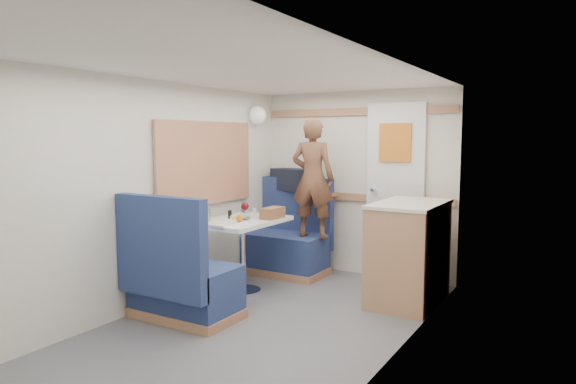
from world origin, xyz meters
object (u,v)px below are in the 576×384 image
Objects in this scene: dinette_table at (242,235)px; duffel_bag at (294,179)px; bench_far at (288,246)px; dome_light at (257,115)px; tumbler_mid at (244,211)px; tumbler_right at (246,213)px; tray at (225,223)px; pepper_grinder at (230,215)px; person at (313,178)px; tumbler_left at (207,215)px; beer_glass at (272,213)px; orange_fruit at (240,218)px; cheese_block at (236,217)px; galley_counter at (408,252)px; bench_near at (181,284)px; salt_grinder at (254,213)px; wine_glass at (245,207)px; bread_loaf at (272,213)px.

dinette_table is 1.21m from duffel_bag.
bench_far is 5.25× the size of dome_light.
dinette_table is 0.27m from tumbler_mid.
tumbler_right is (0.01, -0.81, 0.48)m from bench_far.
tray is at bearing -84.27° from dinette_table.
pepper_grinder reaches higher than dinette_table.
person is 0.83m from tumbler_mid.
tumbler_left is 0.22m from pepper_grinder.
beer_glass is at bearing 41.03° from dinette_table.
dome_light is 1.54m from orange_fruit.
cheese_block is at bearing -124.19° from beer_glass.
galley_counter is at bearing 157.70° from person.
tumbler_mid is at bearing -165.57° from galley_counter.
dome_light reaches higher than tumbler_mid.
bench_near is 11.01× the size of salt_grinder.
galley_counter is 9.65× the size of salt_grinder.
tray is 0.36m from tumbler_right.
wine_glass reaches higher than cheese_block.
galley_counter is 2.70× the size of tray.
galley_counter is 1.33m from beer_glass.
bench_near is at bearing -101.83° from orange_fruit.
person is 7.48× the size of wine_glass.
orange_fruit is 0.43m from tumbler_mid.
duffel_bag reaches higher than tumbler_mid.
orange_fruit is 0.66× the size of beer_glass.
wine_glass is at bearing -132.11° from bread_loaf.
dinette_table is at bearing 56.12° from pepper_grinder.
wine_glass is 1.76× the size of salt_grinder.
tray is (-0.31, -1.10, -0.35)m from person.
beer_glass is 0.17m from salt_grinder.
bench_near is 1.19m from bread_loaf.
tumbler_right is (0.40, -0.80, -0.97)m from dome_light.
duffel_bag reaches higher than beer_glass.
cheese_block is (-0.33, -0.92, -0.32)m from person.
wine_glass reaches higher than tumbler_mid.
dinette_table is at bearing -65.35° from dome_light.
bench_far reaches higher than cheese_block.
cheese_block is (0.40, -0.96, -1.00)m from dome_light.
person is 11.10× the size of tumbler_left.
bench_near is 1.18m from beer_glass.
tumbler_mid is (0.15, 0.40, -0.00)m from tumbler_left.
dome_light is 1.24m from tumbler_mid.
tumbler_left is at bearing -129.00° from salt_grinder.
bench_near is at bearing -90.00° from dinette_table.
wine_glass is 1.48× the size of tumbler_left.
person reaches higher than tray.
tumbler_mid is (-0.42, -0.65, -0.30)m from person.
person is at bearing 68.28° from salt_grinder.
dome_light is 1.40m from pepper_grinder.
tumbler_right is (-0.03, 0.06, -0.06)m from wine_glass.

